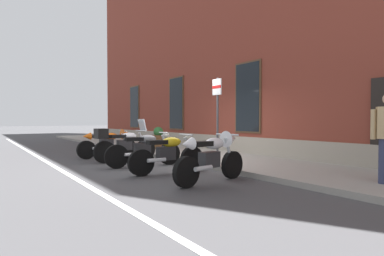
% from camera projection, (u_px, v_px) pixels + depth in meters
% --- Properties ---
extents(ground_plane, '(140.00, 140.00, 0.00)m').
position_uv_depth(ground_plane, '(180.00, 163.00, 9.07)').
color(ground_plane, '#424244').
extents(sidewalk, '(33.95, 2.88, 0.12)m').
position_uv_depth(sidewalk, '(217.00, 158.00, 9.91)').
color(sidewalk, gray).
rests_on(sidewalk, ground_plane).
extents(lane_stripe, '(33.95, 0.12, 0.01)m').
position_uv_depth(lane_stripe, '(68.00, 174.00, 7.20)').
color(lane_stripe, silver).
rests_on(lane_stripe, ground_plane).
extents(brick_pub_facade, '(27.95, 5.57, 10.96)m').
position_uv_depth(brick_pub_facade, '(296.00, 17.00, 12.20)').
color(brick_pub_facade, brown).
rests_on(brick_pub_facade, ground_plane).
extents(motorcycle_orange_sport, '(0.62, 2.12, 0.98)m').
position_uv_depth(motorcycle_orange_sport, '(110.00, 142.00, 10.52)').
color(motorcycle_orange_sport, black).
rests_on(motorcycle_orange_sport, ground_plane).
extents(motorcycle_silver_touring, '(0.62, 2.08, 1.33)m').
position_uv_depth(motorcycle_silver_touring, '(123.00, 144.00, 9.43)').
color(motorcycle_silver_touring, black).
rests_on(motorcycle_silver_touring, ground_plane).
extents(motorcycle_grey_naked, '(0.62, 2.17, 0.95)m').
position_uv_depth(motorcycle_grey_naked, '(145.00, 149.00, 8.43)').
color(motorcycle_grey_naked, black).
rests_on(motorcycle_grey_naked, ground_plane).
extents(motorcycle_yellow_naked, '(0.62, 2.00, 0.95)m').
position_uv_depth(motorcycle_yellow_naked, '(168.00, 154.00, 7.34)').
color(motorcycle_yellow_naked, black).
rests_on(motorcycle_yellow_naked, ground_plane).
extents(motorcycle_white_sport, '(0.62, 1.98, 1.06)m').
position_uv_depth(motorcycle_white_sport, '(214.00, 155.00, 6.28)').
color(motorcycle_white_sport, black).
rests_on(motorcycle_white_sport, ground_plane).
extents(parking_sign, '(0.36, 0.07, 2.34)m').
position_uv_depth(parking_sign, '(217.00, 108.00, 8.39)').
color(parking_sign, '#4C4C51').
rests_on(parking_sign, sidewalk).
extents(barrel_planter, '(0.62, 0.62, 0.90)m').
position_uv_depth(barrel_planter, '(158.00, 140.00, 12.38)').
color(barrel_planter, brown).
rests_on(barrel_planter, sidewalk).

